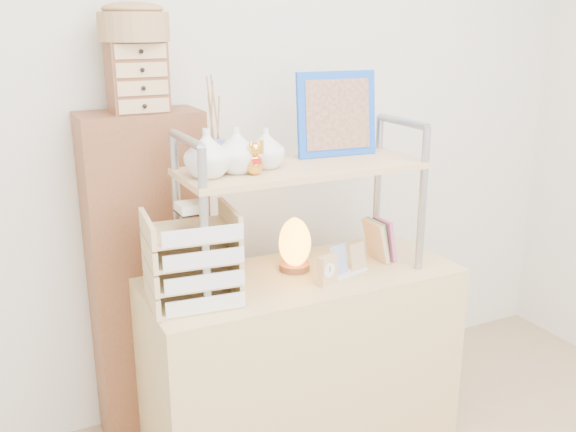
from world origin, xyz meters
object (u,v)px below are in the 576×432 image
desk (302,362)px  cabinet (150,281)px  letter_tray (193,263)px  salt_lamp (295,244)px

desk → cabinet: (-0.49, 0.37, 0.30)m
desk → letter_tray: size_ratio=3.42×
desk → salt_lamp: size_ratio=5.75×
cabinet → salt_lamp: 0.61m
cabinet → letter_tray: (0.05, -0.42, 0.21)m
desk → cabinet: cabinet is taller
desk → salt_lamp: 0.48m
cabinet → salt_lamp: (0.49, -0.32, 0.18)m
cabinet → desk: bearing=-36.4°
letter_tray → salt_lamp: (0.44, 0.10, -0.03)m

